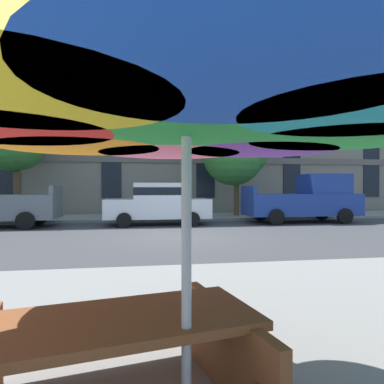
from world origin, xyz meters
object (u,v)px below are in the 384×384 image
at_px(sedan_white, 159,202).
at_px(picnic_table, 116,362).
at_px(street_tree_middle, 237,153).
at_px(patio_umbrella, 186,96).
at_px(pickup_blue, 306,200).
at_px(street_tree_left, 13,144).

distance_m(sedan_white, picnic_table, 12.53).
relative_size(street_tree_middle, patio_umbrella, 1.54).
distance_m(pickup_blue, street_tree_middle, 4.33).
height_order(street_tree_left, patio_umbrella, street_tree_left).
height_order(sedan_white, patio_umbrella, patio_umbrella).
relative_size(street_tree_left, patio_umbrella, 1.59).
bearing_deg(street_tree_middle, patio_umbrella, -107.62).
relative_size(pickup_blue, street_tree_middle, 1.02).
distance_m(sedan_white, patio_umbrella, 12.77).
distance_m(street_tree_left, picnic_table, 17.16).
bearing_deg(pickup_blue, street_tree_left, 166.16).
bearing_deg(street_tree_left, picnic_table, -69.79).
relative_size(street_tree_left, picnic_table, 2.51).
bearing_deg(pickup_blue, sedan_white, -180.00).
height_order(sedan_white, pickup_blue, pickup_blue).
relative_size(sedan_white, patio_umbrella, 1.35).
bearing_deg(street_tree_left, pickup_blue, -13.84).
bearing_deg(street_tree_left, patio_umbrella, -68.74).
height_order(sedan_white, picnic_table, sedan_white).
xyz_separation_m(sedan_white, street_tree_left, (-6.89, 3.35, 2.74)).
bearing_deg(patio_umbrella, picnic_table, 151.54).
bearing_deg(pickup_blue, patio_umbrella, -120.05).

